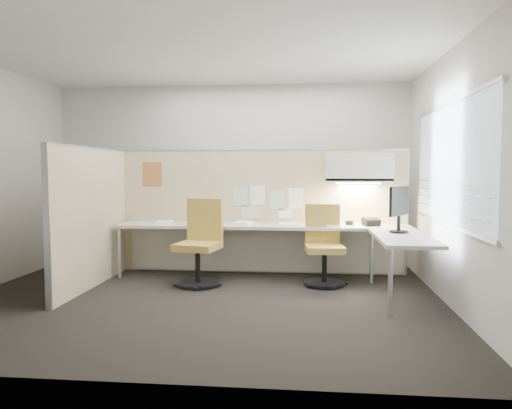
# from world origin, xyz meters

# --- Properties ---
(floor) EXTENTS (5.50, 4.50, 0.01)m
(floor) POSITION_xyz_m (0.00, 0.00, -0.01)
(floor) COLOR black
(floor) RESTS_ON ground
(ceiling) EXTENTS (5.50, 4.50, 0.01)m
(ceiling) POSITION_xyz_m (0.00, 0.00, 2.80)
(ceiling) COLOR white
(ceiling) RESTS_ON wall_back
(wall_back) EXTENTS (5.50, 0.02, 2.80)m
(wall_back) POSITION_xyz_m (0.00, 2.25, 1.40)
(wall_back) COLOR beige
(wall_back) RESTS_ON ground
(wall_front) EXTENTS (5.50, 0.02, 2.80)m
(wall_front) POSITION_xyz_m (0.00, -2.25, 1.40)
(wall_front) COLOR beige
(wall_front) RESTS_ON ground
(wall_right) EXTENTS (0.02, 4.50, 2.80)m
(wall_right) POSITION_xyz_m (2.75, 0.00, 1.40)
(wall_right) COLOR beige
(wall_right) RESTS_ON ground
(window_pane) EXTENTS (0.01, 2.80, 1.30)m
(window_pane) POSITION_xyz_m (2.73, 0.00, 1.55)
(window_pane) COLOR #959FAE
(window_pane) RESTS_ON wall_right
(partition_back) EXTENTS (4.10, 0.06, 1.75)m
(partition_back) POSITION_xyz_m (0.55, 1.60, 0.88)
(partition_back) COLOR beige
(partition_back) RESTS_ON floor
(partition_left) EXTENTS (0.06, 2.20, 1.75)m
(partition_left) POSITION_xyz_m (-1.50, 0.50, 0.88)
(partition_left) COLOR beige
(partition_left) RESTS_ON floor
(desk) EXTENTS (4.00, 2.07, 0.73)m
(desk) POSITION_xyz_m (0.93, 1.13, 0.60)
(desk) COLOR beige
(desk) RESTS_ON floor
(overhead_bin) EXTENTS (0.90, 0.36, 0.38)m
(overhead_bin) POSITION_xyz_m (1.90, 1.39, 1.51)
(overhead_bin) COLOR beige
(overhead_bin) RESTS_ON partition_back
(task_light_strip) EXTENTS (0.60, 0.06, 0.02)m
(task_light_strip) POSITION_xyz_m (1.90, 1.39, 1.30)
(task_light_strip) COLOR #FFEABF
(task_light_strip) RESTS_ON overhead_bin
(pinned_papers) EXTENTS (1.01, 0.00, 0.47)m
(pinned_papers) POSITION_xyz_m (0.63, 1.57, 1.03)
(pinned_papers) COLOR #8CBF8C
(pinned_papers) RESTS_ON partition_back
(poster) EXTENTS (0.28, 0.00, 0.35)m
(poster) POSITION_xyz_m (-1.05, 1.57, 1.42)
(poster) COLOR orange
(poster) RESTS_ON partition_back
(chair_left) EXTENTS (0.60, 0.62, 1.09)m
(chair_left) POSITION_xyz_m (-0.16, 0.75, 0.51)
(chair_left) COLOR black
(chair_left) RESTS_ON floor
(chair_right) EXTENTS (0.54, 0.55, 1.02)m
(chair_right) POSITION_xyz_m (1.43, 0.93, 0.48)
(chair_right) COLOR black
(chair_right) RESTS_ON floor
(monitor) EXTENTS (0.30, 0.46, 0.55)m
(monitor) POSITION_xyz_m (2.30, 0.55, 1.05)
(monitor) COLOR black
(monitor) RESTS_ON desk
(phone) EXTENTS (0.25, 0.24, 0.12)m
(phone) POSITION_xyz_m (2.06, 1.26, 0.78)
(phone) COLOR black
(phone) RESTS_ON desk
(stapler) EXTENTS (0.14, 0.04, 0.05)m
(stapler) POSITION_xyz_m (1.37, 1.29, 0.76)
(stapler) COLOR black
(stapler) RESTS_ON desk
(tape_dispenser) EXTENTS (0.10, 0.07, 0.06)m
(tape_dispenser) POSITION_xyz_m (1.78, 1.33, 0.76)
(tape_dispenser) COLOR black
(tape_dispenser) RESTS_ON desk
(coat_hook) EXTENTS (0.18, 0.45, 1.36)m
(coat_hook) POSITION_xyz_m (-1.58, -0.17, 1.42)
(coat_hook) COLOR silver
(coat_hook) RESTS_ON partition_left
(paper_stack_0) EXTENTS (0.28, 0.34, 0.03)m
(paper_stack_0) POSITION_xyz_m (-0.78, 1.26, 0.75)
(paper_stack_0) COLOR white
(paper_stack_0) RESTS_ON desk
(paper_stack_1) EXTENTS (0.23, 0.30, 0.02)m
(paper_stack_1) POSITION_xyz_m (-0.21, 1.31, 0.74)
(paper_stack_1) COLOR white
(paper_stack_1) RESTS_ON desk
(paper_stack_2) EXTENTS (0.27, 0.33, 0.04)m
(paper_stack_2) POSITION_xyz_m (0.32, 1.25, 0.75)
(paper_stack_2) COLOR white
(paper_stack_2) RESTS_ON desk
(paper_stack_3) EXTENTS (0.26, 0.32, 0.02)m
(paper_stack_3) POSITION_xyz_m (0.94, 1.31, 0.74)
(paper_stack_3) COLOR white
(paper_stack_3) RESTS_ON desk
(paper_stack_4) EXTENTS (0.24, 0.30, 0.03)m
(paper_stack_4) POSITION_xyz_m (1.54, 1.20, 0.74)
(paper_stack_4) COLOR white
(paper_stack_4) RESTS_ON desk
(paper_stack_5) EXTENTS (0.26, 0.32, 0.02)m
(paper_stack_5) POSITION_xyz_m (2.31, 0.70, 0.74)
(paper_stack_5) COLOR white
(paper_stack_5) RESTS_ON desk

